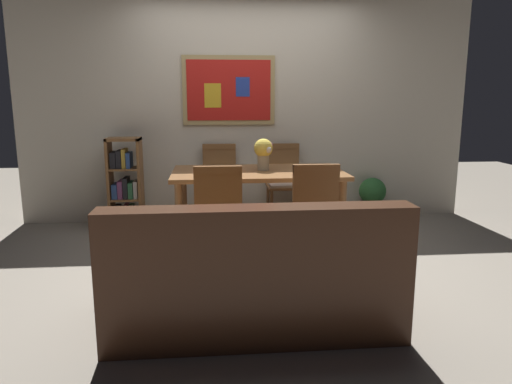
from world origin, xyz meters
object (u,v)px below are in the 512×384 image
dining_table (258,179)px  potted_ivy (372,198)px  dining_chair_near_right (313,207)px  bookshelf (125,188)px  leather_couch (253,279)px  flower_vase (263,151)px  dining_chair_near_left (218,209)px  dining_chair_far_left (220,177)px  dining_chair_far_right (284,177)px

dining_table → potted_ivy: (1.45, 0.80, -0.39)m
dining_chair_near_right → bookshelf: (-1.79, 1.44, -0.08)m
leather_couch → bookshelf: size_ratio=1.79×
potted_ivy → flower_vase: size_ratio=1.78×
dining_table → dining_chair_near_right: (0.39, -0.76, -0.11)m
dining_chair_near_left → potted_ivy: dining_chair_near_left is taller
leather_couch → bookshelf: (-1.20, 2.45, 0.15)m
dining_chair_near_left → dining_chair_near_right: 0.79m
bookshelf → flower_vase: 1.66m
dining_table → dining_chair_far_left: bearing=114.4°
dining_chair_far_left → potted_ivy: dining_chair_far_left is taller
dining_table → dining_chair_near_left: (-0.40, -0.78, -0.11)m
dining_chair_far_right → leather_couch: dining_chair_far_right is taller
dining_table → bookshelf: bookshelf is taller
dining_chair_near_left → dining_chair_far_right: bearing=63.4°
dining_chair_near_left → leather_couch: size_ratio=0.51×
dining_chair_near_left → potted_ivy: size_ratio=1.64×
dining_chair_near_left → potted_ivy: bearing=40.5°
dining_chair_near_left → leather_couch: bearing=-78.6°
dining_table → dining_chair_far_right: dining_chair_far_right is taller
dining_chair_near_right → potted_ivy: 1.90m
dining_chair_far_right → dining_chair_near_left: size_ratio=1.00×
dining_chair_near_right → leather_couch: (-0.60, -1.00, -0.23)m
flower_vase → dining_chair_near_right: bearing=-67.2°
dining_table → potted_ivy: bearing=28.9°
dining_chair_near_left → dining_chair_near_right: (0.79, 0.03, 0.00)m
leather_couch → flower_vase: bearing=81.7°
dining_chair_near_left → bookshelf: (-1.00, 1.47, -0.08)m
dining_table → leather_couch: size_ratio=0.92×
leather_couch → bookshelf: bookshelf is taller
potted_ivy → flower_vase: bearing=-151.2°
dining_chair_near_left → flower_vase: flower_vase is taller
dining_chair_near_right → potted_ivy: size_ratio=1.64×
dining_chair_far_left → flower_vase: bearing=-61.2°
dining_table → leather_couch: bearing=-96.7°
dining_chair_near_left → dining_chair_near_right: bearing=1.9°
dining_chair_near_left → potted_ivy: 2.45m
dining_chair_far_left → bookshelf: (-1.04, -0.11, -0.08)m
dining_chair_far_left → dining_chair_near_right: (0.75, -1.55, 0.00)m
dining_chair_near_left → flower_vase: bearing=60.6°
potted_ivy → flower_vase: (-1.39, -0.77, 0.66)m
dining_chair_far_left → dining_chair_near_right: bearing=-64.2°
dining_chair_far_right → flower_vase: 0.89m
dining_chair_far_left → leather_couch: size_ratio=0.51×
potted_ivy → dining_chair_far_right: bearing=-178.7°
dining_chair_far_left → flower_vase: size_ratio=2.93×
dining_table → dining_chair_near_right: size_ratio=1.83×
dining_chair_far_left → dining_chair_near_left: size_ratio=1.00×
potted_ivy → bookshelf: bearing=-177.7°
dining_chair_far_right → flower_vase: bearing=-113.3°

